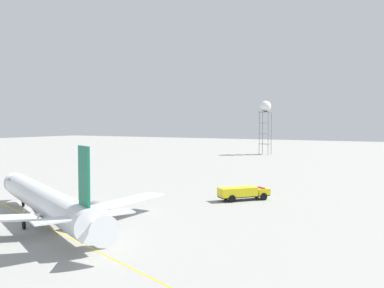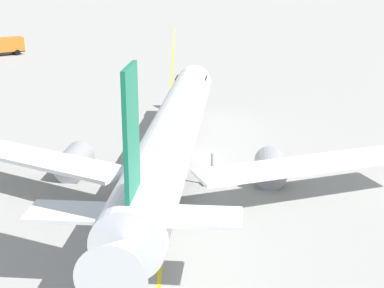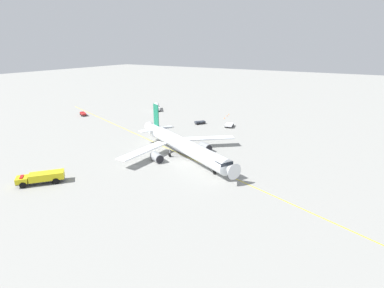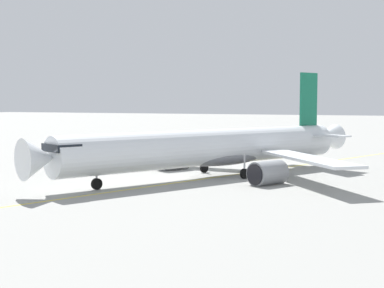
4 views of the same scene
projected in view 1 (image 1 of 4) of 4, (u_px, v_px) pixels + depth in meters
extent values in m
plane|color=gray|center=(49.00, 216.00, 65.35)|extent=(600.00, 600.00, 0.00)
cylinder|color=silver|center=(45.00, 200.00, 60.82)|extent=(35.71, 20.24, 3.96)
cone|color=silver|center=(16.00, 184.00, 77.47)|extent=(4.35, 4.70, 3.76)
cone|color=silver|center=(97.00, 228.00, 43.89)|extent=(5.07, 4.78, 3.36)
cube|color=black|center=(18.00, 180.00, 75.61)|extent=(3.64, 4.08, 0.70)
ellipsoid|color=slate|center=(49.00, 210.00, 59.30)|extent=(13.80, 9.20, 2.18)
cube|color=#146B4C|center=(84.00, 176.00, 46.76)|extent=(2.98, 1.63, 6.76)
cube|color=silver|center=(55.00, 220.00, 45.17)|extent=(4.51, 5.58, 0.20)
cube|color=silver|center=(112.00, 213.00, 48.81)|extent=(4.51, 5.58, 0.20)
cube|color=silver|center=(122.00, 202.00, 63.50)|extent=(3.74, 17.00, 0.28)
cylinder|color=gray|center=(99.00, 210.00, 64.71)|extent=(4.38, 3.83, 2.46)
cylinder|color=black|center=(94.00, 208.00, 66.28)|extent=(1.06, 1.94, 2.09)
cylinder|color=#9EA0A5|center=(23.00, 198.00, 72.81)|extent=(0.20, 0.20, 2.08)
cylinder|color=black|center=(23.00, 203.00, 72.86)|extent=(1.12, 0.75, 1.10)
cylinder|color=#9EA0A5|center=(24.00, 218.00, 57.45)|extent=(0.20, 0.20, 2.08)
cylinder|color=black|center=(24.00, 225.00, 57.50)|extent=(1.12, 0.75, 1.10)
cylinder|color=#9EA0A5|center=(72.00, 212.00, 61.23)|extent=(0.20, 0.20, 2.08)
cylinder|color=black|center=(72.00, 219.00, 61.28)|extent=(1.12, 0.75, 1.10)
cube|color=#232326|center=(244.00, 196.00, 78.86)|extent=(8.17, 9.07, 0.20)
cube|color=yellow|center=(261.00, 191.00, 80.10)|extent=(3.71, 3.66, 1.20)
cube|color=black|center=(266.00, 190.00, 80.47)|extent=(1.87, 1.59, 0.67)
cube|color=yellow|center=(238.00, 192.00, 78.37)|extent=(6.82, 7.36, 1.60)
cube|color=red|center=(261.00, 188.00, 80.07)|extent=(1.90, 1.73, 0.16)
cylinder|color=black|center=(256.00, 194.00, 81.37)|extent=(1.12, 1.25, 1.40)
cylinder|color=black|center=(264.00, 197.00, 78.72)|extent=(1.12, 1.25, 1.40)
cylinder|color=black|center=(226.00, 196.00, 79.11)|extent=(1.12, 1.25, 1.40)
cylinder|color=black|center=(232.00, 199.00, 76.46)|extent=(1.12, 1.25, 1.40)
cylinder|color=slate|center=(259.00, 134.00, 190.95)|extent=(0.24, 0.24, 19.27)
cylinder|color=slate|center=(268.00, 134.00, 188.84)|extent=(0.24, 0.24, 19.27)
cylinder|color=slate|center=(271.00, 133.00, 192.52)|extent=(0.24, 0.24, 19.27)
cylinder|color=slate|center=(263.00, 133.00, 194.62)|extent=(0.24, 0.24, 19.27)
cube|color=slate|center=(265.00, 144.00, 191.98)|extent=(4.44, 4.44, 0.16)
cube|color=slate|center=(265.00, 133.00, 191.73)|extent=(4.44, 4.44, 0.16)
cube|color=slate|center=(265.00, 123.00, 191.48)|extent=(4.44, 4.44, 0.16)
cube|color=slate|center=(265.00, 112.00, 191.23)|extent=(5.04, 5.04, 0.30)
sphere|color=white|center=(266.00, 106.00, 191.09)|extent=(5.01, 5.01, 5.01)
cube|color=yellow|center=(31.00, 218.00, 64.16)|extent=(179.92, 65.69, 0.01)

